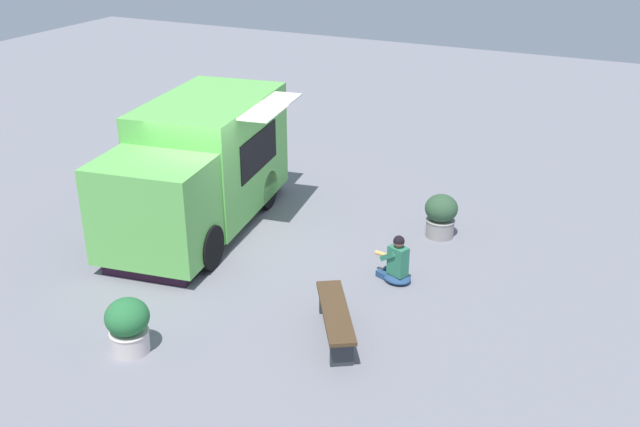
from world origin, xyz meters
TOP-DOWN VIEW (x-y plane):
  - ground_plane at (0.00, 0.00)m, footprint 40.00×40.00m
  - food_truck at (0.22, 0.94)m, footprint 5.16×3.06m
  - person_customer at (-0.26, -3.44)m, footprint 0.61×0.81m
  - planter_flowering_near at (1.81, -3.61)m, footprint 0.65×0.65m
  - planter_flowering_far at (-3.98, -0.58)m, footprint 0.66×0.66m
  - plaza_bench at (-2.33, -3.20)m, footprint 1.75×1.29m

SIDE VIEW (x-z plane):
  - ground_plane at x=0.00m, z-range 0.00..0.00m
  - person_customer at x=-0.26m, z-range -0.11..0.78m
  - plaza_bench at x=-2.33m, z-range 0.13..0.62m
  - planter_flowering_far at x=-3.98m, z-range 0.02..0.90m
  - planter_flowering_near at x=1.81m, z-range 0.02..0.90m
  - food_truck at x=0.22m, z-range -0.05..2.45m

